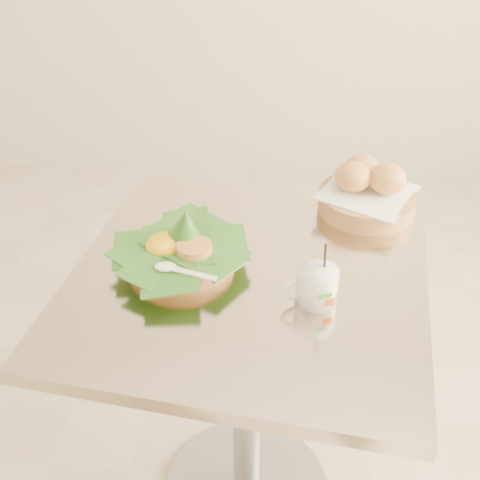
# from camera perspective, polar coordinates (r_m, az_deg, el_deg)

# --- Properties ---
(floor) EXTENTS (3.60, 3.60, 0.00)m
(floor) POSITION_cam_1_polar(r_m,az_deg,el_deg) (1.80, -2.96, -21.40)
(floor) COLOR beige
(floor) RESTS_ON ground
(cafe_table) EXTENTS (0.80, 0.80, 0.75)m
(cafe_table) POSITION_cam_1_polar(r_m,az_deg,el_deg) (1.35, 0.77, -10.58)
(cafe_table) COLOR gray
(cafe_table) RESTS_ON floor
(rice_basket) EXTENTS (0.27, 0.27, 0.14)m
(rice_basket) POSITION_cam_1_polar(r_m,az_deg,el_deg) (1.22, -5.66, -0.68)
(rice_basket) COLOR tan
(rice_basket) RESTS_ON cafe_table
(bread_basket) EXTENTS (0.26, 0.26, 0.12)m
(bread_basket) POSITION_cam_1_polar(r_m,az_deg,el_deg) (1.42, 11.94, 4.56)
(bread_basket) COLOR tan
(bread_basket) RESTS_ON cafe_table
(coffee_mug) EXTENTS (0.11, 0.08, 0.14)m
(coffee_mug) POSITION_cam_1_polar(r_m,az_deg,el_deg) (1.13, 7.20, -4.24)
(coffee_mug) COLOR white
(coffee_mug) RESTS_ON cafe_table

